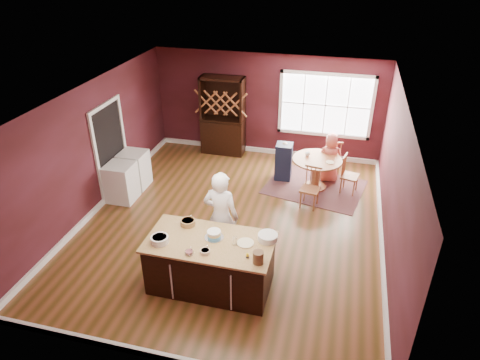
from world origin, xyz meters
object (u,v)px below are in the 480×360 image
object	(u,v)px
baker	(221,217)
chair_south	(310,188)
layer_cake	(214,234)
seated_woman	(330,158)
high_chair	(284,161)
washer	(121,182)
toddler	(287,147)
dining_table	(316,167)
kitchen_island	(211,264)
dryer	(134,169)
chair_east	(350,175)
chair_north	(332,156)
hutch	(223,116)

from	to	relation	value
baker	chair_south	bearing A→B (deg)	-119.38
layer_cake	seated_woman	bearing A→B (deg)	68.35
baker	chair_south	world-z (taller)	baker
seated_woman	high_chair	distance (m)	1.11
baker	washer	size ratio (longest dim) A/B	2.04
layer_cake	toddler	bearing A→B (deg)	81.62
dining_table	washer	size ratio (longest dim) A/B	1.32
layer_cake	high_chair	world-z (taller)	layer_cake
kitchen_island	high_chair	size ratio (longest dim) A/B	2.15
dryer	baker	bearing A→B (deg)	-36.62
layer_cake	toddler	size ratio (longest dim) A/B	1.20
high_chair	dryer	world-z (taller)	high_chair
chair_south	dryer	size ratio (longest dim) A/B	1.08
chair_east	seated_woman	size ratio (longest dim) A/B	0.76
chair_east	chair_south	size ratio (longest dim) A/B	0.99
dining_table	dryer	bearing A→B (deg)	-166.91
chair_north	high_chair	size ratio (longest dim) A/B	0.96
seated_woman	toddler	bearing A→B (deg)	-3.37
seated_woman	chair_south	bearing A→B (deg)	68.30
kitchen_island	dryer	bearing A→B (deg)	134.79
chair_north	toddler	xyz separation A→B (m)	(-1.07, -0.49, 0.35)
chair_north	chair_east	bearing A→B (deg)	99.08
high_chair	toddler	size ratio (longest dim) A/B	3.67
kitchen_island	chair_east	bearing A→B (deg)	59.89
high_chair	hutch	size ratio (longest dim) A/B	0.45
baker	toddler	bearing A→B (deg)	-97.83
kitchen_island	chair_north	size ratio (longest dim) A/B	2.24
baker	chair_south	size ratio (longest dim) A/B	1.88
kitchen_island	hutch	size ratio (longest dim) A/B	0.98
seated_woman	toddler	distance (m)	1.05
toddler	hutch	bearing A→B (deg)	152.51
dining_table	layer_cake	world-z (taller)	layer_cake
kitchen_island	seated_woman	bearing A→B (deg)	68.33
layer_cake	hutch	bearing A→B (deg)	104.66
toddler	chair_north	bearing A→B (deg)	24.81
dryer	layer_cake	bearing A→B (deg)	-43.69
chair_north	kitchen_island	bearing A→B (deg)	51.39
hutch	dryer	bearing A→B (deg)	-123.23
chair_east	seated_woman	distance (m)	0.69
chair_north	washer	distance (m)	5.09
chair_south	high_chair	distance (m)	1.36
chair_south	hutch	world-z (taller)	hutch
kitchen_island	layer_cake	xyz separation A→B (m)	(0.04, 0.10, 0.54)
kitchen_island	dryer	xyz separation A→B (m)	(-2.77, 2.79, -0.01)
kitchen_island	chair_south	size ratio (longest dim) A/B	2.19
baker	chair_east	distance (m)	3.70
baker	chair_north	size ratio (longest dim) A/B	1.92
dining_table	washer	world-z (taller)	washer
chair_north	dryer	bearing A→B (deg)	3.71
layer_cake	chair_east	xyz separation A→B (m)	(2.11, 3.61, -0.52)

